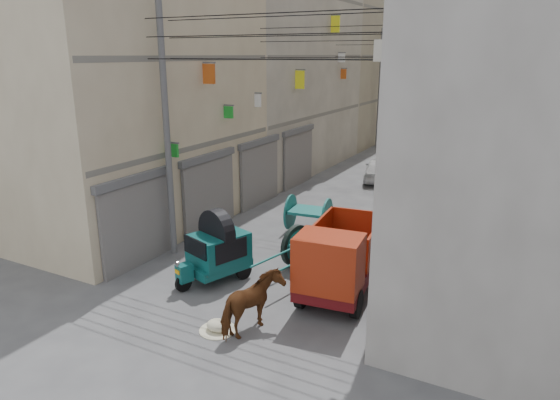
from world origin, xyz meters
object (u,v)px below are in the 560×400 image
Objects in this scene: horse at (252,304)px; second_cart at (309,213)px; mini_truck at (337,264)px; distant_car_green at (433,127)px; distant_car_grey at (444,150)px; auto_rickshaw at (217,248)px; tonga_cart at (311,249)px; distant_car_white at (378,170)px; feed_sack at (218,325)px.

second_cart is at bearing -65.23° from horse.
distant_car_green is at bearing 90.68° from mini_truck.
horse is at bearing -104.98° from distant_car_grey.
horse is 0.45× the size of distant_car_green.
auto_rickshaw is 0.78× the size of tonga_cart.
horse reaches higher than distant_car_grey.
horse is 15.82m from distant_car_white.
auto_rickshaw is 3.54m from mini_truck.
auto_rickshaw is 5.03m from second_cart.
second_cart is at bearing 98.00° from feed_sack.
tonga_cart reaches higher than distant_car_grey.
second_cart reaches higher than distant_car_green.
auto_rickshaw is at bearing -111.57° from distant_car_grey.
distant_car_green is (-1.91, 33.82, 0.41)m from feed_sack.
auto_rickshaw is 31.46m from distant_car_green.
distant_car_white is at bearing 93.88° from feed_sack.
distant_car_grey reaches higher than feed_sack.
mini_truck is at bearing 26.98° from auto_rickshaw.
second_cart is 8.70m from distant_car_white.
second_cart is 7.44m from feed_sack.
horse is (2.39, -2.02, -0.24)m from auto_rickshaw.
distant_car_green is (-2.44, 29.63, -0.13)m from tonga_cart.
feed_sack is (1.63, -2.36, -0.82)m from auto_rickshaw.
second_cart reaches higher than distant_car_white.
second_cart is at bearing 129.06° from tonga_cart.
feed_sack is 33.87m from distant_car_green.
feed_sack is (-0.52, -4.19, -0.54)m from tonga_cart.
tonga_cart is 18.92m from distant_car_grey.
horse is 0.44× the size of distant_car_grey.
mini_truck is 13.53m from distant_car_white.
auto_rickshaw is at bearing -29.78° from horse.
auto_rickshaw reaches higher than horse.
feed_sack is at bearing -36.51° from auto_rickshaw.
second_cart is 7.23m from horse.
horse is at bearing -21.26° from auto_rickshaw.
distant_car_white is (-0.06, 8.70, -0.13)m from second_cart.
mini_truck reaches higher than distant_car_green.
distant_car_white is at bearing -72.87° from horse.
horse is 33.58m from distant_car_green.
second_cart is 15.88m from distant_car_grey.
auto_rickshaw is at bearing 124.56° from feed_sack.
distant_car_grey is (0.15, 22.76, -0.08)m from horse.
distant_car_grey is (-0.97, 20.25, -0.36)m from mini_truck.
feed_sack is at bearing 34.94° from horse.
distant_car_grey is at bearing 86.44° from mini_truck.
mini_truck is (3.51, 0.50, 0.04)m from auto_rickshaw.
horse is 22.76m from distant_car_grey.
second_cart is (0.59, 4.99, -0.25)m from auto_rickshaw.
second_cart is 0.43× the size of distant_car_green.
distant_car_green is (-2.67, 33.47, -0.16)m from horse.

